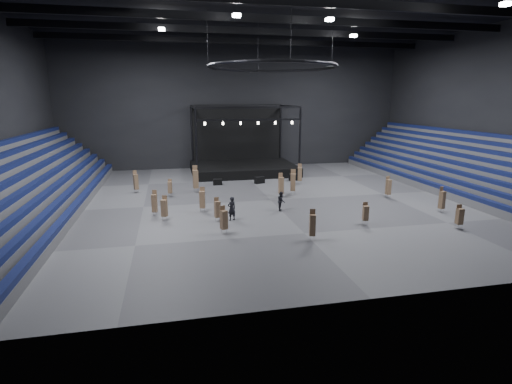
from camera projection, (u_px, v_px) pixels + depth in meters
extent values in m
plane|color=#505053|center=(271.00, 200.00, 40.56)|extent=(50.00, 50.00, 0.00)
cube|color=black|center=(272.00, 9.00, 36.43)|extent=(50.00, 42.00, 0.20)
cube|color=black|center=(236.00, 106.00, 58.47)|extent=(50.00, 0.20, 18.00)
cube|color=black|center=(384.00, 122.00, 18.52)|extent=(50.00, 0.20, 18.00)
cube|color=black|center=(493.00, 108.00, 43.64)|extent=(0.20, 42.00, 18.00)
cube|color=#545456|center=(42.00, 208.00, 36.06)|extent=(7.20, 40.00, 0.75)
cube|color=#0C0F35|center=(80.00, 200.00, 36.61)|extent=(0.59, 40.00, 0.40)
cube|color=#545456|center=(36.00, 205.00, 35.89)|extent=(6.30, 40.00, 1.50)
cube|color=#0C0F35|center=(68.00, 193.00, 36.25)|extent=(0.59, 40.00, 0.40)
cube|color=#545456|center=(30.00, 201.00, 35.71)|extent=(5.40, 40.00, 2.25)
cube|color=#0C0F35|center=(57.00, 185.00, 35.89)|extent=(0.59, 40.00, 0.40)
cube|color=#545456|center=(24.00, 197.00, 35.53)|extent=(4.50, 40.00, 3.00)
cube|color=#0C0F35|center=(45.00, 178.00, 35.54)|extent=(0.59, 40.00, 0.40)
cube|color=#545456|center=(17.00, 193.00, 35.35)|extent=(3.60, 40.00, 3.75)
cube|color=#0C0F35|center=(33.00, 170.00, 35.18)|extent=(0.59, 40.00, 0.40)
cube|color=#545456|center=(11.00, 189.00, 35.17)|extent=(2.70, 40.00, 4.50)
cube|color=#0C0F35|center=(20.00, 162.00, 34.82)|extent=(0.59, 40.00, 0.40)
cube|color=#545456|center=(5.00, 186.00, 34.99)|extent=(1.80, 40.00, 5.25)
cube|color=#0C0F35|center=(8.00, 153.00, 34.47)|extent=(0.59, 40.00, 0.40)
cube|color=#545456|center=(455.00, 187.00, 44.88)|extent=(7.20, 40.00, 0.75)
cube|color=#0C0F35|center=(429.00, 183.00, 44.07)|extent=(0.59, 40.00, 0.40)
cube|color=#545456|center=(459.00, 183.00, 44.89)|extent=(6.30, 40.00, 1.50)
cube|color=#0C0F35|center=(437.00, 176.00, 44.09)|extent=(0.59, 40.00, 0.40)
cube|color=#545456|center=(463.00, 180.00, 44.89)|extent=(5.40, 40.00, 2.25)
cube|color=#0C0F35|center=(445.00, 169.00, 44.10)|extent=(0.59, 40.00, 0.40)
cube|color=#545456|center=(466.00, 177.00, 44.90)|extent=(4.50, 40.00, 3.00)
cube|color=#0C0F35|center=(453.00, 162.00, 44.11)|extent=(0.59, 40.00, 0.40)
cube|color=#545456|center=(470.00, 173.00, 44.91)|extent=(3.60, 40.00, 3.75)
cube|color=#0C0F35|center=(461.00, 155.00, 44.13)|extent=(0.59, 40.00, 0.40)
cube|color=#545456|center=(474.00, 170.00, 44.91)|extent=(2.70, 40.00, 4.50)
cube|color=#0C0F35|center=(469.00, 148.00, 44.14)|extent=(0.59, 40.00, 0.40)
cube|color=#545456|center=(478.00, 166.00, 44.92)|extent=(1.80, 40.00, 5.25)
cube|color=#0C0F35|center=(477.00, 141.00, 44.15)|extent=(0.59, 40.00, 0.40)
cube|color=#545456|center=(482.00, 163.00, 44.93)|extent=(0.90, 40.00, 6.00)
cube|color=#0C0F35|center=(485.00, 134.00, 44.17)|extent=(0.59, 40.00, 0.40)
cube|color=black|center=(243.00, 169.00, 55.17)|extent=(14.00, 10.00, 1.20)
cube|color=black|center=(237.00, 132.00, 58.68)|extent=(13.30, 0.30, 8.00)
cylinder|color=black|center=(196.00, 140.00, 48.40)|extent=(0.24, 0.24, 7.80)
cylinder|color=black|center=(192.00, 134.00, 57.15)|extent=(0.24, 0.24, 7.80)
cylinder|color=black|center=(300.00, 138.00, 51.12)|extent=(0.24, 0.24, 7.80)
cylinder|color=black|center=(281.00, 132.00, 59.87)|extent=(0.24, 0.24, 7.80)
cube|color=black|center=(249.00, 107.00, 48.86)|extent=(13.40, 0.25, 0.25)
cube|color=black|center=(237.00, 106.00, 57.62)|extent=(13.40, 0.25, 0.25)
cube|color=black|center=(249.00, 120.00, 49.21)|extent=(13.40, 0.20, 0.20)
cylinder|color=white|center=(205.00, 124.00, 48.17)|extent=(0.24, 0.24, 0.35)
cylinder|color=white|center=(223.00, 123.00, 48.62)|extent=(0.24, 0.24, 0.35)
cylinder|color=white|center=(241.00, 123.00, 49.07)|extent=(0.24, 0.24, 0.35)
cylinder|color=white|center=(258.00, 123.00, 49.53)|extent=(0.24, 0.24, 0.35)
cylinder|color=white|center=(275.00, 123.00, 49.98)|extent=(0.24, 0.24, 0.35)
cylinder|color=white|center=(292.00, 123.00, 50.43)|extent=(0.24, 0.24, 0.35)
torus|color=black|center=(272.00, 67.00, 37.58)|extent=(12.30, 12.30, 0.30)
cylinder|color=black|center=(333.00, 40.00, 38.24)|extent=(0.04, 0.04, 5.00)
cylinder|color=black|center=(258.00, 46.00, 42.71)|extent=(0.04, 0.04, 5.00)
cylinder|color=black|center=(207.00, 36.00, 35.77)|extent=(0.04, 0.04, 5.00)
cylinder|color=black|center=(291.00, 28.00, 31.30)|extent=(0.04, 0.04, 5.00)
cube|color=black|center=(296.00, 1.00, 29.96)|extent=(49.00, 0.35, 0.70)
cube|color=black|center=(272.00, 19.00, 36.62)|extent=(49.00, 0.35, 0.70)
cube|color=black|center=(256.00, 31.00, 43.27)|extent=(49.00, 0.35, 0.70)
cube|color=black|center=(243.00, 41.00, 50.89)|extent=(49.00, 0.35, 0.70)
cube|color=white|center=(506.00, 4.00, 28.22)|extent=(0.60, 0.60, 0.25)
cube|color=white|center=(162.00, 29.00, 38.50)|extent=(0.60, 0.60, 0.25)
cube|color=white|center=(353.00, 36.00, 42.62)|extent=(0.60, 0.60, 0.25)
cube|color=white|center=(237.00, 15.00, 32.12)|extent=(0.60, 0.60, 0.25)
cube|color=white|center=(330.00, 19.00, 33.77)|extent=(0.60, 0.60, 0.25)
cube|color=black|center=(218.00, 182.00, 47.57)|extent=(1.07, 0.56, 0.71)
cube|color=black|center=(260.00, 180.00, 48.46)|extent=(1.33, 0.98, 0.80)
cube|color=black|center=(294.00, 177.00, 50.18)|extent=(1.23, 0.62, 0.82)
cylinder|color=silver|center=(387.00, 197.00, 41.22)|extent=(0.03, 0.03, 0.37)
cylinder|color=silver|center=(385.00, 196.00, 41.56)|extent=(0.03, 0.03, 0.37)
cylinder|color=silver|center=(390.00, 196.00, 41.29)|extent=(0.03, 0.03, 0.37)
cylinder|color=silver|center=(388.00, 196.00, 41.63)|extent=(0.03, 0.03, 0.37)
cube|color=#89684B|center=(388.00, 187.00, 41.21)|extent=(0.51, 0.51, 1.54)
cube|color=#89684B|center=(388.00, 180.00, 41.21)|extent=(0.43, 0.12, 0.85)
cylinder|color=silver|center=(291.00, 193.00, 42.52)|extent=(0.03, 0.03, 0.44)
cylinder|color=silver|center=(290.00, 192.00, 42.92)|extent=(0.03, 0.03, 0.44)
cylinder|color=silver|center=(295.00, 193.00, 42.61)|extent=(0.03, 0.03, 0.44)
cylinder|color=silver|center=(294.00, 192.00, 43.01)|extent=(0.03, 0.03, 0.44)
cube|color=#89684B|center=(293.00, 182.00, 42.51)|extent=(0.67, 0.67, 1.84)
cube|color=#89684B|center=(293.00, 174.00, 42.52)|extent=(0.50, 0.22, 1.01)
cylinder|color=silver|center=(222.00, 232.00, 30.24)|extent=(0.03, 0.03, 0.39)
cylinder|color=silver|center=(221.00, 231.00, 30.59)|extent=(0.03, 0.03, 0.39)
cylinder|color=silver|center=(227.00, 232.00, 30.32)|extent=(0.03, 0.03, 0.39)
cylinder|color=silver|center=(226.00, 230.00, 30.67)|extent=(0.03, 0.03, 0.39)
cube|color=#89684B|center=(224.00, 220.00, 30.25)|extent=(0.61, 0.61, 1.45)
cube|color=#89684B|center=(222.00, 211.00, 30.25)|extent=(0.43, 0.23, 0.80)
cylinder|color=silver|center=(135.00, 191.00, 43.57)|extent=(0.03, 0.03, 0.36)
cylinder|color=silver|center=(135.00, 191.00, 43.90)|extent=(0.03, 0.03, 0.36)
cylinder|color=silver|center=(138.00, 191.00, 43.64)|extent=(0.03, 0.03, 0.36)
cylinder|color=silver|center=(138.00, 190.00, 43.97)|extent=(0.03, 0.03, 0.36)
cube|color=#89684B|center=(136.00, 182.00, 43.54)|extent=(0.57, 0.57, 1.68)
cube|color=#89684B|center=(135.00, 174.00, 43.50)|extent=(0.40, 0.22, 0.92)
cylinder|color=silver|center=(280.00, 196.00, 41.49)|extent=(0.03, 0.03, 0.38)
cylinder|color=silver|center=(279.00, 195.00, 41.83)|extent=(0.03, 0.03, 0.38)
cylinder|color=silver|center=(283.00, 196.00, 41.56)|extent=(0.03, 0.03, 0.38)
cylinder|color=silver|center=(282.00, 195.00, 41.91)|extent=(0.03, 0.03, 0.38)
cube|color=#89684B|center=(281.00, 185.00, 41.45)|extent=(0.50, 0.50, 1.75)
cube|color=#89684B|center=(281.00, 177.00, 41.44)|extent=(0.44, 0.11, 0.96)
cylinder|color=silver|center=(440.00, 211.00, 35.96)|extent=(0.03, 0.03, 0.36)
cylinder|color=silver|center=(438.00, 210.00, 36.29)|extent=(0.03, 0.03, 0.36)
cylinder|color=silver|center=(444.00, 211.00, 36.03)|extent=(0.03, 0.03, 0.36)
cylinder|color=silver|center=(441.00, 210.00, 36.36)|extent=(0.03, 0.03, 0.36)
cube|color=#89684B|center=(442.00, 200.00, 35.93)|extent=(0.53, 0.53, 1.61)
cube|color=#89684B|center=(441.00, 191.00, 35.91)|extent=(0.41, 0.17, 0.89)
cylinder|color=silver|center=(364.00, 223.00, 32.52)|extent=(0.03, 0.03, 0.36)
cylinder|color=silver|center=(362.00, 222.00, 32.84)|extent=(0.03, 0.03, 0.36)
cylinder|color=silver|center=(368.00, 223.00, 32.59)|extent=(0.03, 0.03, 0.36)
cylinder|color=silver|center=(366.00, 222.00, 32.91)|extent=(0.03, 0.03, 0.36)
cube|color=#89684B|center=(366.00, 213.00, 32.53)|extent=(0.48, 0.48, 1.22)
cube|color=#89684B|center=(365.00, 206.00, 32.58)|extent=(0.41, 0.11, 0.67)
cylinder|color=silver|center=(163.00, 219.00, 33.54)|extent=(0.03, 0.03, 0.37)
cylinder|color=silver|center=(163.00, 218.00, 33.88)|extent=(0.03, 0.03, 0.37)
cylinder|color=silver|center=(167.00, 219.00, 33.61)|extent=(0.03, 0.03, 0.37)
cylinder|color=silver|center=(167.00, 218.00, 33.95)|extent=(0.03, 0.03, 0.37)
cube|color=#89684B|center=(164.00, 208.00, 33.54)|extent=(0.59, 0.59, 1.44)
cube|color=#89684B|center=(165.00, 200.00, 33.56)|extent=(0.42, 0.22, 0.79)
cylinder|color=silver|center=(299.00, 183.00, 47.97)|extent=(0.03, 0.03, 0.39)
cylinder|color=silver|center=(298.00, 182.00, 48.32)|extent=(0.03, 0.03, 0.39)
cylinder|color=silver|center=(302.00, 183.00, 48.04)|extent=(0.03, 0.03, 0.39)
cylinder|color=silver|center=(301.00, 182.00, 48.39)|extent=(0.03, 0.03, 0.39)
cube|color=#89684B|center=(300.00, 174.00, 47.95)|extent=(0.56, 0.56, 1.66)
cube|color=#89684B|center=(300.00, 167.00, 47.96)|extent=(0.45, 0.16, 0.91)
cylinder|color=silver|center=(194.00, 191.00, 43.71)|extent=(0.03, 0.03, 0.46)
cylinder|color=silver|center=(194.00, 190.00, 44.12)|extent=(0.03, 0.03, 0.46)
cylinder|color=silver|center=(198.00, 190.00, 43.80)|extent=(0.03, 0.03, 0.46)
cylinder|color=silver|center=(198.00, 190.00, 44.21)|extent=(0.03, 0.03, 0.46)
cube|color=#89684B|center=(196.00, 179.00, 43.68)|extent=(0.60, 0.60, 1.99)
cube|color=#89684B|center=(195.00, 170.00, 43.68)|extent=(0.53, 0.12, 1.09)
cylinder|color=silver|center=(311.00, 239.00, 28.92)|extent=(0.03, 0.03, 0.35)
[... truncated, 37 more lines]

